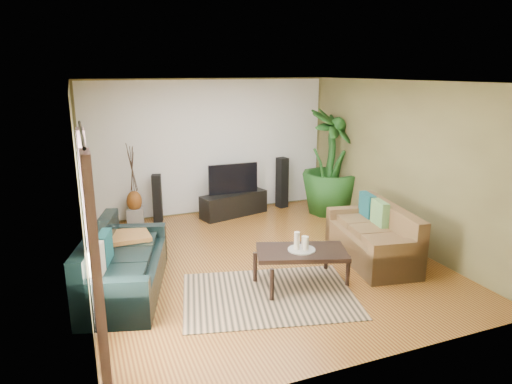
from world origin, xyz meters
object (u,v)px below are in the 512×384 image
speaker_right (282,183)px  potted_plant (331,163)px  speaker_left (157,198)px  pedestal (135,216)px  sofa_left (125,261)px  sofa_right (372,233)px  vase (134,201)px  side_table (130,253)px  tv_stand (234,204)px  television (233,179)px  coffee_table (301,267)px

speaker_right → potted_plant: bearing=-55.6°
speaker_left → pedestal: speaker_left is taller
sofa_left → speaker_left: bearing=-1.9°
speaker_left → pedestal: 0.53m
sofa_right → speaker_left: 4.12m
sofa_right → pedestal: 4.42m
pedestal → vase: size_ratio=0.78×
potted_plant → side_table: (-4.16, -1.45, -0.76)m
tv_stand → television: size_ratio=1.36×
coffee_table → side_table: (-2.13, 1.25, 0.05)m
tv_stand → speaker_right: speaker_right is taller
coffee_table → pedestal: size_ratio=3.88×
speaker_right → pedestal: bearing=168.9°
television → speaker_left: bearing=173.9°
coffee_table → tv_stand: coffee_table is taller
vase → sofa_left: bearing=-99.5°
pedestal → sofa_left: bearing=-99.5°
pedestal → side_table: size_ratio=0.53×
coffee_table → vase: 3.87m
coffee_table → speaker_right: speaker_right is taller
side_table → speaker_left: bearing=70.4°
pedestal → sofa_right: bearing=-43.9°
speaker_left → pedestal: size_ratio=2.99×
coffee_table → television: bearing=106.5°
speaker_left → potted_plant: (3.39, -0.73, 0.59)m
speaker_right → potted_plant: 1.16m
sofa_right → pedestal: bearing=-124.1°
speaker_right → side_table: size_ratio=1.83×
sofa_right → side_table: bearing=-94.3°
speaker_right → potted_plant: size_ratio=0.51×
tv_stand → pedestal: bearing=160.1°
tv_stand → speaker_left: (-1.49, 0.18, 0.23)m
sofa_left → tv_stand: sofa_left is taller
sofa_right → speaker_right: (-0.10, 3.06, 0.11)m
speaker_left → sofa_right: bearing=-32.7°
speaker_left → vase: speaker_left is taller
potted_plant → pedestal: size_ratio=6.76×
pedestal → vase: 0.30m
potted_plant → vase: 3.93m
television → potted_plant: 2.00m
vase → side_table: bearing=-98.9°
tv_stand → vase: bearing=160.1°
coffee_table → tv_stand: size_ratio=0.87×
potted_plant → pedestal: potted_plant is taller
sofa_right → potted_plant: potted_plant is taller
sofa_left → pedestal: sofa_left is taller
television → potted_plant: (1.89, -0.57, 0.29)m
sofa_left → sofa_right: (3.64, -0.31, 0.00)m
sofa_left → coffee_table: (2.25, -0.67, -0.18)m
coffee_table → side_table: size_ratio=2.06×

